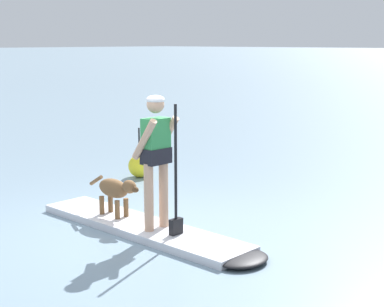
{
  "coord_description": "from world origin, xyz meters",
  "views": [
    {
      "loc": [
        5.59,
        -5.13,
        2.47
      ],
      "look_at": [
        0.0,
        1.0,
        0.9
      ],
      "focal_mm": 55.85,
      "sensor_mm": 36.0,
      "label": 1
    }
  ],
  "objects_px": {
    "paddleboard": "(153,231)",
    "marker_buoy": "(140,166)",
    "dog": "(116,190)",
    "person_paddler": "(157,152)"
  },
  "relations": [
    {
      "from": "paddleboard",
      "to": "marker_buoy",
      "type": "bearing_deg",
      "value": 140.25
    },
    {
      "from": "paddleboard",
      "to": "marker_buoy",
      "type": "relative_size",
      "value": 4.01
    },
    {
      "from": "dog",
      "to": "person_paddler",
      "type": "bearing_deg",
      "value": -0.7
    },
    {
      "from": "paddleboard",
      "to": "person_paddler",
      "type": "relative_size",
      "value": 2.14
    },
    {
      "from": "person_paddler",
      "to": "marker_buoy",
      "type": "xyz_separation_m",
      "value": [
        -2.67,
        2.15,
        -0.89
      ]
    },
    {
      "from": "person_paddler",
      "to": "dog",
      "type": "bearing_deg",
      "value": 179.3
    },
    {
      "from": "person_paddler",
      "to": "dog",
      "type": "distance_m",
      "value": 1.03
    },
    {
      "from": "dog",
      "to": "marker_buoy",
      "type": "height_order",
      "value": "marker_buoy"
    },
    {
      "from": "paddleboard",
      "to": "dog",
      "type": "bearing_deg",
      "value": 179.3
    },
    {
      "from": "paddleboard",
      "to": "dog",
      "type": "relative_size",
      "value": 3.6
    }
  ]
}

